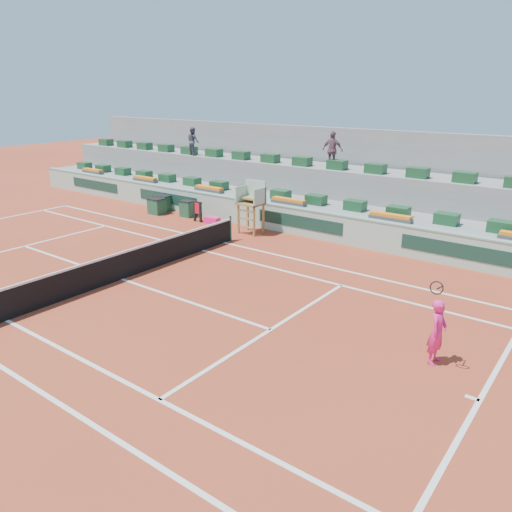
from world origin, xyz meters
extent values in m
plane|color=maroon|center=(0.00, 0.00, 0.00)|extent=(90.00, 90.00, 0.00)
cube|color=gray|center=(0.00, 10.70, 0.60)|extent=(36.00, 4.00, 1.20)
cube|color=gray|center=(0.00, 12.30, 1.30)|extent=(36.00, 2.40, 2.60)
cube|color=gray|center=(0.00, 13.90, 2.20)|extent=(36.00, 0.40, 4.40)
cube|color=#FE2182|center=(-2.52, 7.53, 0.18)|extent=(0.81, 0.36, 0.36)
imported|color=#474753|center=(-7.41, 11.46, 3.41)|extent=(0.95, 0.84, 1.61)
imported|color=#7B525D|center=(1.69, 11.74, 3.50)|extent=(1.08, 0.51, 1.80)
cube|color=silver|center=(11.88, 0.00, 0.01)|extent=(0.12, 10.97, 0.01)
cube|color=silver|center=(0.00, 5.49, 0.01)|extent=(23.77, 0.12, 0.01)
cube|color=silver|center=(0.00, -4.12, 0.01)|extent=(23.77, 0.12, 0.01)
cube|color=silver|center=(0.00, 4.12, 0.01)|extent=(23.77, 0.12, 0.01)
cube|color=silver|center=(-6.40, 0.00, 0.01)|extent=(0.12, 8.23, 0.01)
cube|color=silver|center=(6.40, 0.00, 0.01)|extent=(0.12, 8.23, 0.01)
cube|color=silver|center=(0.00, 0.00, 0.01)|extent=(12.80, 0.12, 0.01)
cube|color=silver|center=(11.73, 0.00, 0.01)|extent=(0.30, 0.12, 0.01)
cube|color=black|center=(0.00, 0.00, 0.46)|extent=(0.03, 11.87, 0.92)
cube|color=white|center=(0.00, 0.00, 0.95)|extent=(0.06, 11.87, 0.07)
cylinder|color=#1C4231|center=(0.00, 5.94, 0.55)|extent=(0.10, 0.10, 1.10)
cube|color=#9CC5B0|center=(0.00, 8.50, 0.60)|extent=(36.00, 0.30, 1.20)
cube|color=#769E90|center=(0.00, 8.50, 1.23)|extent=(36.00, 0.34, 0.06)
cube|color=#14382B|center=(-13.00, 8.34, 0.65)|extent=(4.40, 0.02, 0.56)
cube|color=#14382B|center=(-6.50, 8.34, 0.65)|extent=(4.40, 0.02, 0.56)
cube|color=#14382B|center=(2.00, 8.34, 0.65)|extent=(4.40, 0.02, 0.56)
cube|color=#14382B|center=(9.00, 8.34, 0.65)|extent=(4.40, 0.02, 0.56)
cube|color=olive|center=(-0.45, 7.05, 0.68)|extent=(0.08, 0.08, 1.35)
cube|color=olive|center=(0.45, 7.05, 0.68)|extent=(0.08, 0.08, 1.35)
cube|color=olive|center=(-0.45, 7.75, 0.68)|extent=(0.08, 0.08, 1.35)
cube|color=olive|center=(0.45, 7.75, 0.68)|extent=(0.08, 0.08, 1.35)
cube|color=olive|center=(0.00, 7.40, 1.39)|extent=(1.10, 0.90, 0.08)
cube|color=#9CC5B0|center=(0.00, 7.78, 1.90)|extent=(1.10, 0.08, 1.00)
cube|color=#9CC5B0|center=(-0.52, 7.40, 1.75)|extent=(0.06, 0.90, 0.80)
cube|color=#9CC5B0|center=(0.52, 7.40, 1.75)|extent=(0.06, 0.90, 0.80)
cube|color=olive|center=(0.00, 7.50, 1.63)|extent=(0.80, 0.60, 0.08)
cube|color=olive|center=(0.00, 7.05, 0.35)|extent=(0.90, 0.08, 0.06)
cube|color=olive|center=(0.00, 7.05, 0.75)|extent=(0.90, 0.08, 0.06)
cube|color=olive|center=(0.00, 7.05, 1.10)|extent=(0.90, 0.08, 0.06)
cube|color=#174725|center=(-16.00, 9.80, 1.42)|extent=(0.90, 0.60, 0.44)
cube|color=#174725|center=(-14.00, 9.80, 1.42)|extent=(0.90, 0.60, 0.44)
cube|color=#174725|center=(-12.00, 9.80, 1.42)|extent=(0.90, 0.60, 0.44)
cube|color=#174725|center=(-10.00, 9.80, 1.42)|extent=(0.90, 0.60, 0.44)
cube|color=#174725|center=(-8.00, 9.80, 1.42)|extent=(0.90, 0.60, 0.44)
cube|color=#174725|center=(-6.00, 9.80, 1.42)|extent=(0.90, 0.60, 0.44)
cube|color=#174725|center=(-4.00, 9.80, 1.42)|extent=(0.90, 0.60, 0.44)
cube|color=#174725|center=(-2.00, 9.80, 1.42)|extent=(0.90, 0.60, 0.44)
cube|color=#174725|center=(0.00, 9.80, 1.42)|extent=(0.90, 0.60, 0.44)
cube|color=#174725|center=(2.00, 9.80, 1.42)|extent=(0.90, 0.60, 0.44)
cube|color=#174725|center=(4.00, 9.80, 1.42)|extent=(0.90, 0.60, 0.44)
cube|color=#174725|center=(6.00, 9.80, 1.42)|extent=(0.90, 0.60, 0.44)
cube|color=#174725|center=(8.00, 9.80, 1.42)|extent=(0.90, 0.60, 0.44)
cube|color=#174725|center=(10.00, 9.80, 1.42)|extent=(0.90, 0.60, 0.44)
cube|color=#174725|center=(-16.00, 11.70, 2.82)|extent=(0.90, 0.60, 0.44)
cube|color=#174725|center=(-14.00, 11.70, 2.82)|extent=(0.90, 0.60, 0.44)
cube|color=#174725|center=(-12.00, 11.70, 2.82)|extent=(0.90, 0.60, 0.44)
cube|color=#174725|center=(-10.00, 11.70, 2.82)|extent=(0.90, 0.60, 0.44)
cube|color=#174725|center=(-8.00, 11.70, 2.82)|extent=(0.90, 0.60, 0.44)
cube|color=#174725|center=(-6.00, 11.70, 2.82)|extent=(0.90, 0.60, 0.44)
cube|color=#174725|center=(-4.00, 11.70, 2.82)|extent=(0.90, 0.60, 0.44)
cube|color=#174725|center=(-2.00, 11.70, 2.82)|extent=(0.90, 0.60, 0.44)
cube|color=#174725|center=(0.00, 11.70, 2.82)|extent=(0.90, 0.60, 0.44)
cube|color=#174725|center=(2.00, 11.70, 2.82)|extent=(0.90, 0.60, 0.44)
cube|color=#174725|center=(4.00, 11.70, 2.82)|extent=(0.90, 0.60, 0.44)
cube|color=#174725|center=(6.00, 11.70, 2.82)|extent=(0.90, 0.60, 0.44)
cube|color=#174725|center=(8.00, 11.70, 2.82)|extent=(0.90, 0.60, 0.44)
cube|color=#464646|center=(-14.00, 9.00, 1.28)|extent=(1.80, 0.36, 0.16)
cube|color=orange|center=(-14.00, 9.00, 1.42)|extent=(1.70, 0.32, 0.12)
cube|color=#464646|center=(-9.00, 9.00, 1.28)|extent=(1.80, 0.36, 0.16)
cube|color=orange|center=(-9.00, 9.00, 1.42)|extent=(1.70, 0.32, 0.12)
cube|color=#464646|center=(-4.00, 9.00, 1.28)|extent=(1.80, 0.36, 0.16)
cube|color=orange|center=(-4.00, 9.00, 1.42)|extent=(1.70, 0.32, 0.12)
cube|color=#464646|center=(1.00, 9.00, 1.28)|extent=(1.80, 0.36, 0.16)
cube|color=orange|center=(1.00, 9.00, 1.42)|extent=(1.70, 0.32, 0.12)
cube|color=#464646|center=(6.00, 9.00, 1.28)|extent=(1.80, 0.36, 0.16)
cube|color=orange|center=(6.00, 9.00, 1.42)|extent=(1.70, 0.32, 0.12)
cube|color=#194B2F|center=(-4.55, 7.91, 0.40)|extent=(0.67, 0.57, 0.80)
cube|color=black|center=(-4.55, 7.91, 0.82)|extent=(0.71, 0.61, 0.04)
cube|color=#194B2F|center=(-6.28, 7.36, 0.40)|extent=(0.79, 0.68, 0.80)
cube|color=black|center=(-6.28, 7.36, 0.82)|extent=(0.84, 0.73, 0.04)
cube|color=#194B2F|center=(-6.55, 8.00, 0.40)|extent=(0.76, 0.65, 0.80)
cube|color=black|center=(-6.55, 8.00, 0.82)|extent=(0.80, 0.70, 0.04)
cube|color=black|center=(-3.59, 7.44, 0.50)|extent=(0.10, 0.10, 1.00)
cube|color=black|center=(-3.19, 7.44, 0.50)|extent=(0.10, 0.10, 1.00)
cube|color=black|center=(-3.39, 7.44, 1.00)|extent=(0.60, 0.08, 0.06)
cube|color=red|center=(-3.39, 7.42, 0.70)|extent=(0.44, 0.04, 0.56)
imported|color=#FE2182|center=(10.57, 1.01, 0.82)|extent=(0.40, 0.60, 1.63)
cylinder|color=black|center=(10.57, 0.71, 2.05)|extent=(0.03, 0.35, 0.09)
torus|color=black|center=(10.57, 0.49, 2.12)|extent=(0.31, 0.08, 0.31)
camera|label=1|loc=(13.56, -10.15, 6.32)|focal=35.00mm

